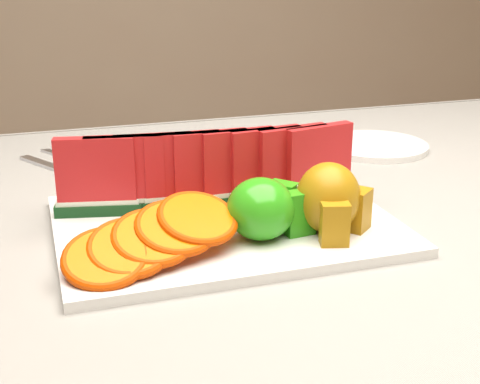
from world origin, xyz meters
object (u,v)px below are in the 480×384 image
(apple_cluster, at_px, (266,209))
(pear_cluster, at_px, (330,200))
(side_plate, at_px, (375,146))
(platter, at_px, (225,225))
(fork, at_px, (54,166))

(apple_cluster, height_order, pear_cluster, pear_cluster)
(apple_cluster, xyz_separation_m, side_plate, (0.31, 0.32, -0.04))
(pear_cluster, bearing_deg, platter, 147.23)
(pear_cluster, bearing_deg, fork, 126.88)
(apple_cluster, height_order, fork, apple_cluster)
(fork, bearing_deg, platter, -59.96)
(platter, xyz_separation_m, apple_cluster, (0.03, -0.06, 0.04))
(platter, distance_m, fork, 0.37)
(pear_cluster, relative_size, fork, 0.51)
(pear_cluster, distance_m, fork, 0.49)
(platter, bearing_deg, pear_cluster, -32.77)
(platter, xyz_separation_m, pear_cluster, (0.11, -0.07, 0.04))
(fork, bearing_deg, pear_cluster, -53.12)
(platter, relative_size, side_plate, 1.78)
(platter, relative_size, pear_cluster, 4.24)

